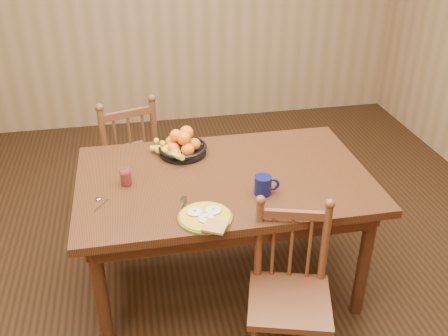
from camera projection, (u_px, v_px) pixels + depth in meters
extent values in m
cube|color=black|center=(224.00, 280.00, 3.12)|extent=(4.50, 5.00, 0.01)
cube|color=black|center=(224.00, 179.00, 2.76)|extent=(1.60, 1.00, 0.04)
cube|color=#32190D|center=(211.00, 156.00, 3.15)|extent=(1.40, 0.04, 0.10)
cube|color=#32190D|center=(240.00, 235.00, 2.44)|extent=(1.40, 0.04, 0.10)
cube|color=#32190D|center=(345.00, 178.00, 2.91)|extent=(0.04, 0.84, 0.10)
cube|color=#32190D|center=(92.00, 204.00, 2.67)|extent=(0.04, 0.84, 0.10)
cylinder|color=#32190D|center=(102.00, 298.00, 2.49)|extent=(0.07, 0.07, 0.70)
cylinder|color=#32190D|center=(364.00, 263.00, 2.72)|extent=(0.07, 0.07, 0.70)
cylinder|color=#32190D|center=(104.00, 209.00, 3.17)|extent=(0.07, 0.07, 0.70)
cylinder|color=#32190D|center=(313.00, 187.00, 3.40)|extent=(0.07, 0.07, 0.70)
cube|color=#4C2816|center=(125.00, 159.00, 3.57)|extent=(0.52, 0.51, 0.04)
cylinder|color=#4C2816|center=(143.00, 171.00, 3.88)|extent=(0.03, 0.03, 0.41)
cylinder|color=#4C2816|center=(99.00, 182.00, 3.74)|extent=(0.03, 0.03, 0.41)
cylinder|color=#4C2816|center=(158.00, 191.00, 3.63)|extent=(0.03, 0.03, 0.41)
cylinder|color=#4C2816|center=(111.00, 203.00, 3.49)|extent=(0.03, 0.03, 0.41)
cylinder|color=#4C2816|center=(154.00, 133.00, 3.38)|extent=(0.04, 0.04, 0.50)
cylinder|color=#4C2816|center=(104.00, 143.00, 3.24)|extent=(0.04, 0.04, 0.50)
cylinder|color=#4C2816|center=(130.00, 144.00, 3.33)|extent=(0.02, 0.02, 0.39)
cube|color=#4C2816|center=(127.00, 114.00, 3.22)|extent=(0.34, 0.13, 0.05)
cube|color=#4C2816|center=(289.00, 302.00, 2.40)|extent=(0.48, 0.47, 0.04)
cylinder|color=#4C2816|center=(256.00, 308.00, 2.64)|extent=(0.03, 0.03, 0.38)
cylinder|color=#4C2816|center=(317.00, 312.00, 2.62)|extent=(0.03, 0.03, 0.38)
cylinder|color=#4C2816|center=(259.00, 240.00, 2.44)|extent=(0.04, 0.04, 0.46)
cylinder|color=#4C2816|center=(325.00, 244.00, 2.42)|extent=(0.04, 0.04, 0.46)
cylinder|color=#4C2816|center=(291.00, 249.00, 2.45)|extent=(0.02, 0.02, 0.36)
cube|color=#4C2816|center=(294.00, 215.00, 2.35)|extent=(0.32, 0.12, 0.04)
cylinder|color=#59601E|center=(205.00, 218.00, 2.39)|extent=(0.26, 0.26, 0.01)
cylinder|color=gold|center=(205.00, 216.00, 2.39)|extent=(0.24, 0.24, 0.01)
ellipsoid|color=silver|center=(195.00, 211.00, 2.41)|extent=(0.08, 0.08, 0.01)
cube|color=#F2E08C|center=(195.00, 210.00, 2.40)|extent=(0.02, 0.02, 0.01)
ellipsoid|color=silver|center=(213.00, 210.00, 2.42)|extent=(0.08, 0.08, 0.01)
cube|color=#F2E08C|center=(213.00, 208.00, 2.41)|extent=(0.02, 0.02, 0.01)
ellipsoid|color=silver|center=(206.00, 218.00, 2.36)|extent=(0.08, 0.08, 0.01)
cube|color=#F2E08C|center=(206.00, 216.00, 2.35)|extent=(0.02, 0.02, 0.01)
cube|color=brown|center=(215.00, 226.00, 2.30)|extent=(0.14, 0.14, 0.01)
cube|color=silver|center=(183.00, 208.00, 2.47)|extent=(0.06, 0.14, 0.00)
cube|color=silver|center=(183.00, 198.00, 2.54)|extent=(0.04, 0.05, 0.00)
cube|color=silver|center=(101.00, 206.00, 2.48)|extent=(0.07, 0.11, 0.00)
ellipsoid|color=silver|center=(98.00, 198.00, 2.54)|extent=(0.03, 0.04, 0.01)
cylinder|color=#0B103D|center=(263.00, 185.00, 2.57)|extent=(0.09, 0.09, 0.10)
torus|color=#0B103D|center=(273.00, 184.00, 2.57)|extent=(0.07, 0.03, 0.07)
cylinder|color=black|center=(263.00, 178.00, 2.54)|extent=(0.08, 0.08, 0.00)
cylinder|color=silver|center=(126.00, 177.00, 2.65)|extent=(0.06, 0.06, 0.09)
cylinder|color=maroon|center=(126.00, 178.00, 2.65)|extent=(0.05, 0.05, 0.07)
cylinder|color=black|center=(183.00, 152.00, 2.97)|extent=(0.28, 0.28, 0.02)
torus|color=black|center=(183.00, 147.00, 2.95)|extent=(0.29, 0.29, 0.02)
cylinder|color=black|center=(183.00, 153.00, 2.97)|extent=(0.10, 0.10, 0.01)
sphere|color=orange|center=(194.00, 144.00, 2.96)|extent=(0.07, 0.07, 0.07)
sphere|color=orange|center=(185.00, 140.00, 3.00)|extent=(0.08, 0.08, 0.08)
sphere|color=orange|center=(172.00, 142.00, 2.97)|extent=(0.08, 0.08, 0.08)
sphere|color=orange|center=(174.00, 149.00, 2.90)|extent=(0.07, 0.07, 0.07)
sphere|color=orange|center=(188.00, 150.00, 2.89)|extent=(0.08, 0.08, 0.08)
sphere|color=orange|center=(186.00, 133.00, 2.94)|extent=(0.08, 0.08, 0.08)
sphere|color=orange|center=(176.00, 136.00, 2.92)|extent=(0.07, 0.07, 0.07)
sphere|color=orange|center=(184.00, 138.00, 2.88)|extent=(0.08, 0.08, 0.08)
cylinder|color=yellow|center=(168.00, 151.00, 2.90)|extent=(0.10, 0.17, 0.07)
cylinder|color=yellow|center=(164.00, 148.00, 2.94)|extent=(0.14, 0.15, 0.07)
cylinder|color=yellow|center=(174.00, 155.00, 2.86)|extent=(0.06, 0.18, 0.07)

